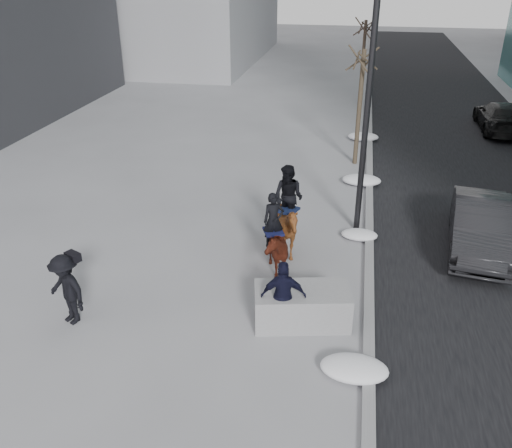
% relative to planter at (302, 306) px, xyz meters
% --- Properties ---
extents(ground, '(120.00, 120.00, 0.00)m').
position_rel_planter_xyz_m(ground, '(-1.44, 0.70, -0.44)').
color(ground, gray).
rests_on(ground, ground).
extents(road, '(8.00, 90.00, 0.01)m').
position_rel_planter_xyz_m(road, '(5.56, 10.70, -0.43)').
color(road, black).
rests_on(road, ground).
extents(curb, '(0.25, 90.00, 0.12)m').
position_rel_planter_xyz_m(curb, '(1.56, 10.70, -0.38)').
color(curb, gray).
rests_on(curb, ground).
extents(planter, '(2.36, 1.52, 0.87)m').
position_rel_planter_xyz_m(planter, '(0.00, 0.00, 0.00)').
color(planter, gray).
rests_on(planter, ground).
extents(car_near, '(2.14, 4.63, 1.47)m').
position_rel_planter_xyz_m(car_near, '(4.64, 4.48, 0.30)').
color(car_near, black).
rests_on(car_near, ground).
extents(car_far, '(2.05, 4.89, 1.41)m').
position_rel_planter_xyz_m(car_far, '(7.76, 17.15, 0.27)').
color(car_far, black).
rests_on(car_far, ground).
extents(tree_near, '(1.20, 1.20, 5.06)m').
position_rel_planter_xyz_m(tree_near, '(0.96, 11.18, 2.09)').
color(tree_near, '#3A2C22').
rests_on(tree_near, ground).
extents(tree_far, '(1.20, 1.20, 5.05)m').
position_rel_planter_xyz_m(tree_far, '(0.96, 21.61, 2.09)').
color(tree_far, '#3C2D23').
rests_on(tree_far, ground).
extents(mounted_left, '(1.39, 1.89, 2.23)m').
position_rel_planter_xyz_m(mounted_left, '(-1.03, 2.12, 0.39)').
color(mounted_left, '#4D1A0F').
rests_on(mounted_left, ground).
extents(mounted_right, '(1.90, 1.99, 2.66)m').
position_rel_planter_xyz_m(mounted_right, '(-0.77, 3.08, 0.63)').
color(mounted_right, '#513010').
rests_on(mounted_right, ground).
extents(feeder, '(1.09, 0.94, 1.75)m').
position_rel_planter_xyz_m(feeder, '(-0.39, -0.34, 0.44)').
color(feeder, black).
rests_on(feeder, ground).
extents(camera_crew, '(1.31, 1.09, 1.75)m').
position_rel_planter_xyz_m(camera_crew, '(-5.30, -0.98, 0.45)').
color(camera_crew, black).
rests_on(camera_crew, ground).
extents(lamppost, '(0.25, 1.52, 9.09)m').
position_rel_planter_xyz_m(lamppost, '(1.16, 4.98, 4.56)').
color(lamppost, black).
rests_on(lamppost, ground).
extents(snow_piles, '(1.43, 16.87, 0.36)m').
position_rel_planter_xyz_m(snow_piles, '(1.26, 6.91, -0.26)').
color(snow_piles, white).
rests_on(snow_piles, ground).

